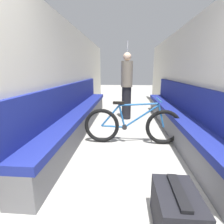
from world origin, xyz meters
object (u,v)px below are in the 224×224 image
object	(u,v)px
bicycle	(132,125)
passenger_standing	(127,86)
bench_seat_row_right	(176,117)
luggage_bag	(176,211)
bench_seat_row_left	(79,115)
grab_pole_near	(127,76)

from	to	relation	value
bicycle	passenger_standing	xyz separation A→B (m)	(-0.10, 1.68, 0.57)
bench_seat_row_right	luggage_bag	world-z (taller)	bench_seat_row_right
bench_seat_row_left	passenger_standing	xyz separation A→B (m)	(1.04, 1.04, 0.56)
bench_seat_row_left	bicycle	xyz separation A→B (m)	(1.14, -0.64, -0.01)
grab_pole_near	luggage_bag	world-z (taller)	grab_pole_near
bench_seat_row_right	bench_seat_row_left	bearing A→B (deg)	180.00
grab_pole_near	bicycle	bearing A→B (deg)	-88.44
bench_seat_row_right	grab_pole_near	distance (m)	2.81
bench_seat_row_right	luggage_bag	size ratio (longest dim) A/B	9.29
bench_seat_row_left	passenger_standing	world-z (taller)	passenger_standing
passenger_standing	bicycle	bearing A→B (deg)	172.95
luggage_bag	bench_seat_row_right	bearing A→B (deg)	74.95
bicycle	luggage_bag	size ratio (longest dim) A/B	3.42
bench_seat_row_left	luggage_bag	xyz separation A→B (m)	(1.44, -2.42, -0.16)
grab_pole_near	passenger_standing	world-z (taller)	grab_pole_near
luggage_bag	passenger_standing	bearing A→B (deg)	96.62
bench_seat_row_left	bench_seat_row_right	xyz separation A→B (m)	(2.09, 0.00, 0.00)
bench_seat_row_left	bicycle	size ratio (longest dim) A/B	2.71
bench_seat_row_right	passenger_standing	world-z (taller)	passenger_standing
passenger_standing	luggage_bag	distance (m)	3.56
bench_seat_row_left	grab_pole_near	bearing A→B (deg)	67.22
bench_seat_row_left	luggage_bag	size ratio (longest dim) A/B	9.29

